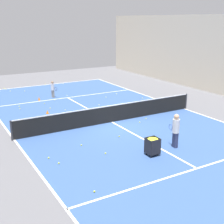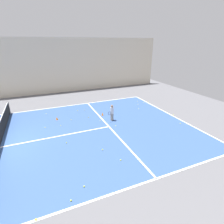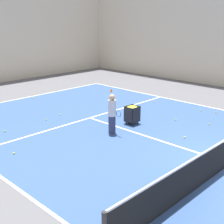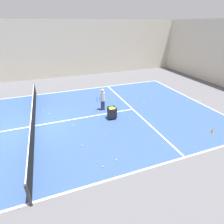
{
  "view_description": "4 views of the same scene",
  "coord_description": "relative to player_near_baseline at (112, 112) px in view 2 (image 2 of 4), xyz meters",
  "views": [
    {
      "loc": [
        8.71,
        15.05,
        5.8
      ],
      "look_at": [
        0.0,
        0.0,
        0.62
      ],
      "focal_mm": 50.0,
      "sensor_mm": 36.0,
      "label": 1
    },
    {
      "loc": [
        -10.53,
        -2.63,
        5.7
      ],
      "look_at": [
        0.92,
        -7.51,
        0.7
      ],
      "focal_mm": 28.0,
      "sensor_mm": 36.0,
      "label": 2
    },
    {
      "loc": [
        -9.29,
        -3.67,
        4.57
      ],
      "look_at": [
        -0.69,
        4.74,
        0.9
      ],
      "focal_mm": 50.0,
      "sensor_mm": 36.0,
      "label": 3
    },
    {
      "loc": [
        10.53,
        1.29,
        5.8
      ],
      "look_at": [
        0.78,
        4.92,
        0.48
      ],
      "focal_mm": 28.0,
      "sensor_mm": 36.0,
      "label": 4
    }
  ],
  "objects": [
    {
      "name": "tennis_ball_21",
      "position": [
        1.28,
        2.94,
        -0.7
      ],
      "size": [
        0.07,
        0.07,
        0.07
      ],
      "primitive_type": "sphere",
      "color": "yellow",
      "rests_on": "ground"
    },
    {
      "name": "tennis_ball_25",
      "position": [
        3.17,
        -4.17,
        -0.7
      ],
      "size": [
        0.07,
        0.07,
        0.07
      ],
      "primitive_type": "sphere",
      "color": "yellow",
      "rests_on": "ground"
    },
    {
      "name": "tennis_ball_24",
      "position": [
        -6.26,
        4.38,
        -0.7
      ],
      "size": [
        0.07,
        0.07,
        0.07
      ],
      "primitive_type": "sphere",
      "color": "yellow",
      "rests_on": "ground"
    },
    {
      "name": "tennis_ball_0",
      "position": [
        3.07,
        2.02,
        -0.7
      ],
      "size": [
        0.07,
        0.07,
        0.07
      ],
      "primitive_type": "sphere",
      "color": "yellow",
      "rests_on": "ground"
    },
    {
      "name": "tennis_ball_14",
      "position": [
        -3.52,
        2.08,
        -0.7
      ],
      "size": [
        0.07,
        0.07,
        0.07
      ],
      "primitive_type": "sphere",
      "color": "yellow",
      "rests_on": "ground"
    },
    {
      "name": "tennis_ball_11",
      "position": [
        -1.07,
        0.17,
        -0.7
      ],
      "size": [
        0.07,
        0.07,
        0.07
      ],
      "primitive_type": "sphere",
      "color": "yellow",
      "rests_on": "ground"
    },
    {
      "name": "line_baseline_near",
      "position": [
        -0.92,
        -5.0,
        -0.73
      ],
      "size": [
        11.31,
        0.1,
        0.0
      ],
      "primitive_type": "cube",
      "color": "white",
      "rests_on": "ground"
    },
    {
      "name": "tennis_ball_17",
      "position": [
        0.55,
        3.83,
        -0.7
      ],
      "size": [
        0.07,
        0.07,
        0.07
      ],
      "primitive_type": "sphere",
      "color": "yellow",
      "rests_on": "ground"
    },
    {
      "name": "court_playing_area",
      "position": [
        -0.92,
        7.5,
        -0.73
      ],
      "size": [
        11.31,
        25.0,
        0.0
      ],
      "color": "#335189",
      "rests_on": "ground"
    },
    {
      "name": "tennis_ball_28",
      "position": [
        1.22,
        1.56,
        -0.7
      ],
      "size": [
        0.07,
        0.07,
        0.07
      ],
      "primitive_type": "sphere",
      "color": "yellow",
      "rests_on": "ground"
    },
    {
      "name": "line_centre_service",
      "position": [
        -0.92,
        7.5,
        -0.73
      ],
      "size": [
        0.1,
        13.75,
        0.0
      ],
      "primitive_type": "cube",
      "color": "white",
      "rests_on": "ground"
    },
    {
      "name": "line_sideline_right",
      "position": [
        4.74,
        7.5,
        -0.73
      ],
      "size": [
        0.1,
        25.0,
        0.0
      ],
      "primitive_type": "cube",
      "color": "white",
      "rests_on": "ground"
    },
    {
      "name": "ground_plane",
      "position": [
        -0.92,
        7.5,
        -0.73
      ],
      "size": [
        39.54,
        39.54,
        0.0
      ],
      "primitive_type": "plane",
      "color": "#5B5B60"
    },
    {
      "name": "tennis_ball_15",
      "position": [
        0.66,
        4.89,
        -0.7
      ],
      "size": [
        0.07,
        0.07,
        0.07
      ],
      "primitive_type": "sphere",
      "color": "yellow",
      "rests_on": "ground"
    },
    {
      "name": "tennis_ball_4",
      "position": [
        -2.61,
        -4.44,
        -0.7
      ],
      "size": [
        0.07,
        0.07,
        0.07
      ],
      "primitive_type": "sphere",
      "color": "yellow",
      "rests_on": "ground"
    },
    {
      "name": "training_cone_2",
      "position": [
        1.22,
        0.34,
        -0.59
      ],
      "size": [
        0.17,
        0.17,
        0.27
      ],
      "primitive_type": "cone",
      "color": "orange",
      "rests_on": "ground"
    },
    {
      "name": "tennis_ball_29",
      "position": [
        -1.98,
        3.84,
        -0.7
      ],
      "size": [
        0.07,
        0.07,
        0.07
      ],
      "primitive_type": "sphere",
      "color": "yellow",
      "rests_on": "ground"
    },
    {
      "name": "player_near_baseline",
      "position": [
        0.0,
        0.0,
        0.0
      ],
      "size": [
        0.38,
        0.57,
        1.28
      ],
      "rotation": [
        0.0,
        0.0,
        1.92
      ],
      "color": "gray",
      "rests_on": "ground"
    },
    {
      "name": "hall_enclosure_right",
      "position": [
        10.09,
        7.5,
        2.37
      ],
      "size": [
        0.15,
        35.84,
        6.2
      ],
      "color": "beige",
      "rests_on": "ground"
    },
    {
      "name": "tennis_ball_35",
      "position": [
        0.21,
        0.9,
        -0.7
      ],
      "size": [
        0.07,
        0.07,
        0.07
      ],
      "primitive_type": "sphere",
      "color": "yellow",
      "rests_on": "ground"
    },
    {
      "name": "tennis_ball_1",
      "position": [
        2.62,
        -5.14,
        -0.7
      ],
      "size": [
        0.07,
        0.07,
        0.07
      ],
      "primitive_type": "sphere",
      "color": "yellow",
      "rests_on": "ground"
    },
    {
      "name": "tennis_ball_34",
      "position": [
        -6.57,
        5.64,
        -0.7
      ],
      "size": [
        0.07,
        0.07,
        0.07
      ],
      "primitive_type": "sphere",
      "color": "yellow",
      "rests_on": "ground"
    },
    {
      "name": "line_service_near",
      "position": [
        -0.92,
        0.62,
        -0.73
      ],
      "size": [
        11.31,
        0.1,
        0.0
      ],
      "primitive_type": "cube",
      "color": "white",
      "rests_on": "ground"
    },
    {
      "name": "tennis_ball_18",
      "position": [
        2.58,
        -4.59,
        -0.7
      ],
      "size": [
        0.07,
        0.07,
        0.07
      ],
      "primitive_type": "sphere",
      "color": "yellow",
      "rests_on": "ground"
    },
    {
      "name": "tennis_ball_27",
      "position": [
        2.96,
        1.4,
        -0.7
      ],
      "size": [
        0.07,
        0.07,
        0.07
      ],
      "primitive_type": "sphere",
      "color": "yellow",
      "rests_on": "ground"
    },
    {
      "name": "tennis_ball_5",
      "position": [
        2.4,
        -3.8,
        -0.7
      ],
      "size": [
        0.07,
        0.07,
        0.07
      ],
      "primitive_type": "sphere",
      "color": "yellow",
      "rests_on": "ground"
    },
    {
      "name": "tennis_ball_31",
      "position": [
        -1.08,
        -5.14,
        -0.7
      ],
      "size": [
        0.07,
        0.07,
        0.07
      ],
      "primitive_type": "sphere",
      "color": "yellow",
      "rests_on": "ground"
    },
    {
      "name": "tennis_ball_33",
      "position": [
        -4.78,
        1.54,
        -0.7
      ],
      "size": [
        0.07,
        0.07,
        0.07
      ],
      "primitive_type": "sphere",
      "color": "yellow",
      "rests_on": "ground"
    },
    {
      "name": "tennis_ball_6",
      "position": [
        -5.77,
        3.73,
        -0.7
      ],
      "size": [
        0.07,
        0.07,
        0.07
      ],
      "primitive_type": "sphere",
      "color": "yellow",
      "rests_on": "ground"
    },
    {
      "name": "training_cone_0",
      "position": [
        1.81,
        3.95,
        -0.61
      ],
      "size": [
        0.18,
        0.18,
        0.24
      ],
      "primitive_type": "cone",
      "color": "orange",
      "rests_on": "ground"
    },
    {
      "name": "tennis_ball_8",
      "position": [
        3.38,
        4.66,
        -0.7
      ],
      "size": [
        0.07,
        0.07,
        0.07
      ],
      "primitive_type": "sphere",
      "color": "yellow",
      "rests_on": "ground"
    },
    {
      "name": "tennis_ball_32",
      "position": [
        1.34,
        -3.22,
        -0.7
      ],
      "size": [
        0.07,
        0.07,
        0.07
      ],
      "primitive_type": "sphere",
      "color": "yellow",
      "rests_on": "ground"
    }
  ]
}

